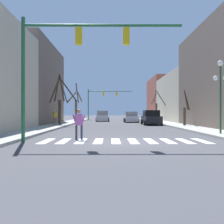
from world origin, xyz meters
name	(u,v)px	position (x,y,z in m)	size (l,w,h in m)	color
ground_plane	(125,142)	(0.00, 0.00, 0.00)	(240.00, 240.00, 0.00)	#424247
building_row_left	(2,80)	(-10.89, 11.38, 4.54)	(6.00, 32.94, 9.97)	#66564C
building_row_right	(201,89)	(10.89, 20.35, 4.47)	(6.00, 54.76, 9.95)	gray
crosswalk_stripes	(124,141)	(0.00, 0.32, 0.00)	(8.55, 2.60, 0.01)	white
traffic_signal_near	(71,50)	(-2.71, -0.15, 4.61)	(8.05, 0.28, 6.26)	#236038
traffic_signal_far	(102,97)	(-2.44, 38.53, 4.53)	(8.70, 0.28, 6.10)	#236038
street_lamp_right_corner	(220,82)	(6.28, 3.32, 3.43)	(0.95, 0.36, 4.65)	#1E4C2D
car_parked_left_far	(151,118)	(4.17, 18.14, 0.82)	(2.12, 4.78, 1.76)	black
car_parked_right_far	(103,116)	(-2.05, 31.14, 0.83)	(2.21, 4.44, 1.78)	silver
car_driving_toward_lane	(131,117)	(2.40, 26.21, 0.75)	(2.12, 4.23, 1.60)	silver
pedestrian_waiting_at_curb	(79,122)	(-2.45, 1.08, 0.99)	(0.72, 0.28, 1.67)	#282D47
pedestrian_on_left_sidewalk	(55,116)	(-7.14, 17.02, 1.10)	(0.56, 0.53, 1.60)	#7A705B
street_tree_left_far	(185,110)	(7.05, 13.82, 1.73)	(0.85, 1.54, 3.66)	#473828
street_tree_right_mid	(76,104)	(-6.98, 34.08, 3.00)	(2.78, 1.94, 6.68)	brown
street_tree_left_near	(60,99)	(-6.37, 16.14, 2.96)	(3.08, 2.29, 5.72)	#473828
street_tree_right_far	(157,108)	(6.76, 28.89, 2.24)	(2.04, 2.45, 5.14)	brown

